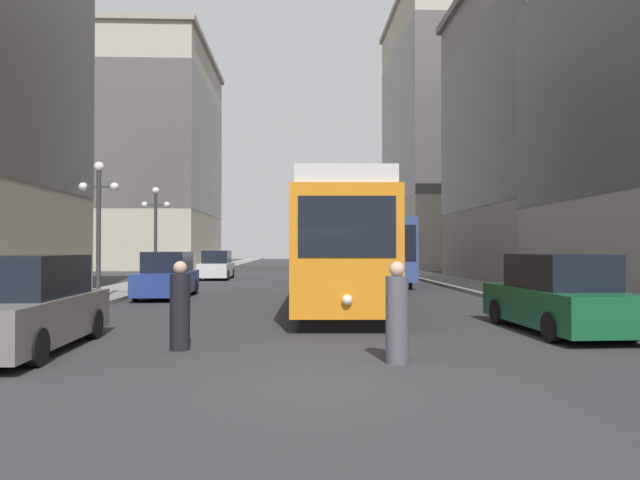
# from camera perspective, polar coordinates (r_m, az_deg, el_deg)

# --- Properties ---
(ground_plane) EXTENTS (200.00, 200.00, 0.00)m
(ground_plane) POSITION_cam_1_polar(r_m,az_deg,el_deg) (8.39, 0.78, -14.29)
(ground_plane) COLOR #303033
(sidewalk_left) EXTENTS (2.76, 120.00, 0.15)m
(sidewalk_left) POSITION_cam_1_polar(r_m,az_deg,el_deg) (48.83, -11.50, -3.04)
(sidewalk_left) COLOR gray
(sidewalk_left) RESTS_ON ground
(sidewalk_right) EXTENTS (2.76, 120.00, 0.15)m
(sidewalk_right) POSITION_cam_1_polar(r_m,az_deg,el_deg) (48.97, 8.07, -3.04)
(sidewalk_right) COLOR gray
(sidewalk_right) RESTS_ON ground
(streetcar) EXTENTS (3.06, 13.97, 3.89)m
(streetcar) POSITION_cam_1_polar(r_m,az_deg,el_deg) (19.71, 1.65, -0.42)
(streetcar) COLOR black
(streetcar) RESTS_ON ground
(transit_bus) EXTENTS (3.01, 11.63, 3.45)m
(transit_bus) POSITION_cam_1_polar(r_m,az_deg,el_deg) (32.44, 5.13, -0.86)
(transit_bus) COLOR black
(transit_bus) RESTS_ON ground
(parked_car_left_near) EXTENTS (1.93, 4.90, 1.82)m
(parked_car_left_near) POSITION_cam_1_polar(r_m,az_deg,el_deg) (37.10, -10.27, -2.55)
(parked_car_left_near) COLOR black
(parked_car_left_near) RESTS_ON ground
(parked_car_left_mid) EXTENTS (2.00, 4.96, 1.82)m
(parked_car_left_mid) POSITION_cam_1_polar(r_m,az_deg,el_deg) (23.59, -14.96, -3.52)
(parked_car_left_mid) COLOR black
(parked_car_left_mid) RESTS_ON ground
(parked_car_right_far) EXTENTS (2.01, 4.80, 1.82)m
(parked_car_right_far) POSITION_cam_1_polar(r_m,az_deg,el_deg) (14.47, 22.61, -5.17)
(parked_car_right_far) COLOR black
(parked_car_right_far) RESTS_ON ground
(parked_car_left_far) EXTENTS (2.01, 4.80, 1.82)m
(parked_car_left_far) POSITION_cam_1_polar(r_m,az_deg,el_deg) (12.28, -27.39, -5.93)
(parked_car_left_far) COLOR black
(parked_car_left_far) RESTS_ON ground
(pedestrian_crossing_near) EXTENTS (0.38, 0.38, 1.71)m
(pedestrian_crossing_near) POSITION_cam_1_polar(r_m,az_deg,el_deg) (11.36, -13.80, -6.66)
(pedestrian_crossing_near) COLOR black
(pedestrian_crossing_near) RESTS_ON ground
(pedestrian_crossing_far) EXTENTS (0.39, 0.39, 1.73)m
(pedestrian_crossing_far) POSITION_cam_1_polar(r_m,az_deg,el_deg) (9.87, 7.69, -7.51)
(pedestrian_crossing_far) COLOR #4C4C56
(pedestrian_crossing_far) RESTS_ON ground
(lamp_post_left_near) EXTENTS (1.41, 0.36, 4.89)m
(lamp_post_left_near) POSITION_cam_1_polar(r_m,az_deg,el_deg) (21.81, -21.21, 3.02)
(lamp_post_left_near) COLOR #333338
(lamp_post_left_near) RESTS_ON sidewalk_left
(lamp_post_left_far) EXTENTS (1.41, 0.36, 4.86)m
(lamp_post_left_far) POSITION_cam_1_polar(r_m,az_deg,el_deg) (29.60, -16.08, 1.96)
(lamp_post_left_far) COLOR #333338
(lamp_post_left_far) RESTS_ON sidewalk_left
(building_left_corner) EXTENTS (14.62, 20.01, 22.28)m
(building_left_corner) POSITION_cam_1_polar(r_m,az_deg,el_deg) (62.32, -17.48, 7.96)
(building_left_corner) COLOR #B2A893
(building_left_corner) RESTS_ON ground
(building_right_corner) EXTENTS (14.63, 15.44, 17.62)m
(building_right_corner) POSITION_cam_1_polar(r_m,az_deg,el_deg) (37.23, 25.66, 10.21)
(building_right_corner) COLOR slate
(building_right_corner) RESTS_ON ground
(building_right_far) EXTENTS (16.54, 19.89, 27.11)m
(building_right_far) POSITION_cam_1_polar(r_m,az_deg,el_deg) (62.24, 14.97, 10.30)
(building_right_far) COLOR #B2A893
(building_right_far) RESTS_ON ground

